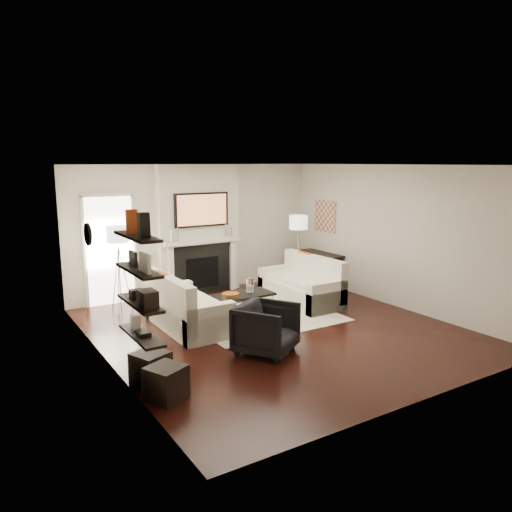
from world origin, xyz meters
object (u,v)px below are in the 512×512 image
loveseat_left_base (188,316)px  lamp_left_shade (117,234)px  lamp_right_shade (298,222)px  ottoman_near (151,367)px  loveseat_right_base (300,293)px  coffee_table (243,295)px  armchair (266,326)px

loveseat_left_base → lamp_left_shade: size_ratio=4.50×
lamp_right_shade → ottoman_near: size_ratio=1.00×
loveseat_left_base → ottoman_near: 2.12m
lamp_left_shade → loveseat_right_base: bearing=-23.5°
coffee_table → lamp_left_shade: (-1.76, 1.52, 1.05)m
coffee_table → armchair: size_ratio=1.36×
armchair → loveseat_right_base: bearing=10.2°
ottoman_near → lamp_left_shade: bearing=79.3°
loveseat_right_base → lamp_left_shade: bearing=156.5°
loveseat_left_base → coffee_table: bearing=3.3°
loveseat_left_base → armchair: armchair is taller
lamp_left_shade → lamp_right_shade: size_ratio=1.00×
loveseat_left_base → loveseat_right_base: bearing=4.7°
lamp_right_shade → loveseat_right_base: bearing=-124.3°
coffee_table → ottoman_near: (-2.38, -1.75, -0.20)m
loveseat_right_base → ottoman_near: bearing=-153.3°
loveseat_left_base → lamp_left_shade: 2.11m
lamp_right_shade → loveseat_left_base: bearing=-158.2°
coffee_table → armchair: (-0.59, -1.68, 0.00)m
ottoman_near → coffee_table: bearing=36.4°
coffee_table → ottoman_near: coffee_table is taller
loveseat_right_base → lamp_left_shade: 3.66m
armchair → ottoman_near: bearing=149.9°
loveseat_right_base → ottoman_near: (-3.78, -1.90, -0.01)m
lamp_left_shade → loveseat_left_base: bearing=-67.4°
loveseat_left_base → lamp_left_shade: (-0.66, 1.58, 1.24)m
ottoman_near → loveseat_right_base: bearing=26.7°
loveseat_left_base → loveseat_right_base: size_ratio=1.00×
coffee_table → lamp_left_shade: bearing=139.2°
coffee_table → ottoman_near: size_ratio=2.75×
loveseat_right_base → armchair: armchair is taller
loveseat_left_base → coffee_table: size_ratio=1.64×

